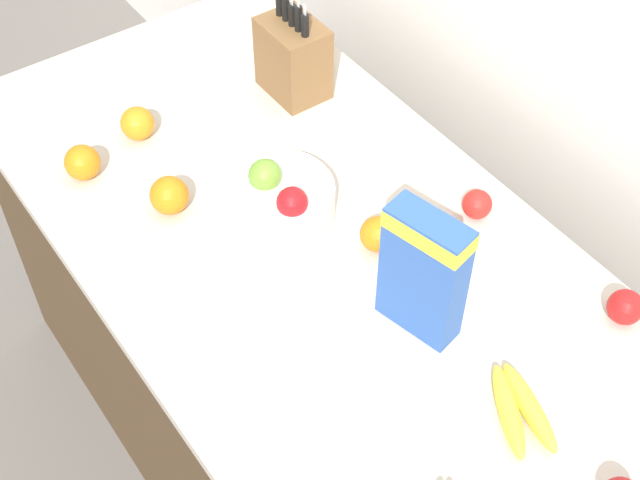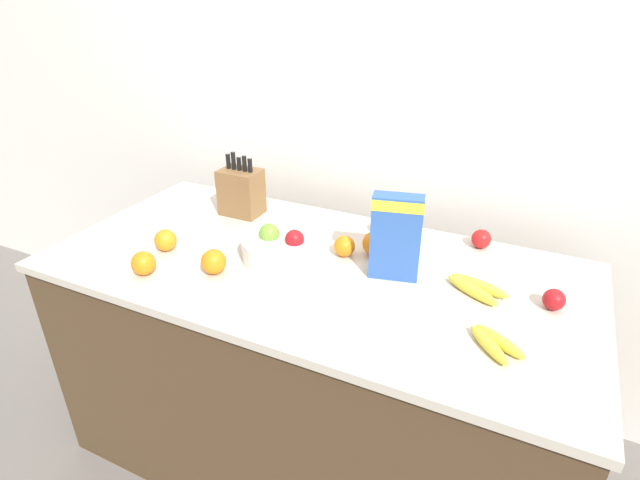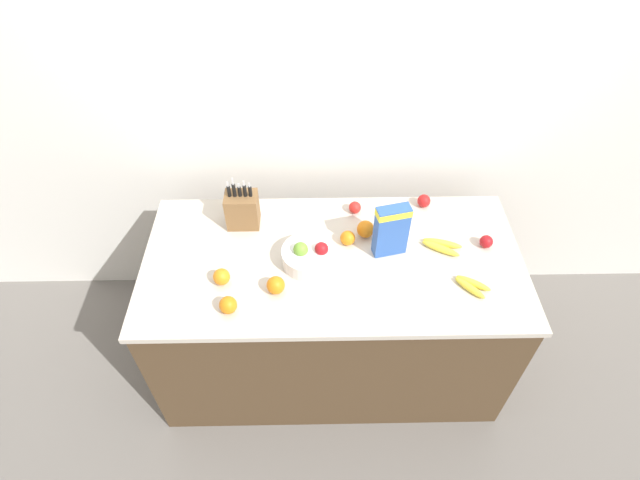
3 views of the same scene
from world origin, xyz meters
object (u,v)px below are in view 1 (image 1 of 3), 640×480
object	(u,v)px
orange_mid_left	(137,123)
orange_front_center	(427,248)
orange_mid_right	(82,162)
knife_block	(293,57)
cereal_box	(424,269)
banana_bunch_left	(519,409)
orange_front_right	(169,195)
fruit_bowl	(276,200)
apple_front	(625,307)
apple_rightmost	(477,204)
orange_back_center	(378,234)

from	to	relation	value
orange_mid_left	orange_front_center	bearing A→B (deg)	23.15
orange_mid_right	orange_front_center	world-z (taller)	orange_front_center
knife_block	cereal_box	bearing A→B (deg)	-16.01
banana_bunch_left	cereal_box	bearing A→B (deg)	-177.23
orange_front_right	orange_mid_left	world-z (taller)	orange_front_right
fruit_bowl	apple_front	bearing A→B (deg)	32.35
cereal_box	orange_mid_left	world-z (taller)	cereal_box
orange_front_right	orange_front_center	bearing A→B (deg)	38.76
apple_rightmost	orange_mid_right	distance (m)	0.87
apple_front	banana_bunch_left	bearing A→B (deg)	-82.91
orange_mid_right	knife_block	bearing A→B (deg)	88.05
orange_mid_right	banana_bunch_left	bearing A→B (deg)	19.52
apple_rightmost	apple_front	bearing A→B (deg)	6.49
cereal_box	orange_back_center	bearing A→B (deg)	151.07
banana_bunch_left	apple_front	xyz separation A→B (m)	(-0.04, 0.32, 0.02)
knife_block	orange_back_center	world-z (taller)	knife_block
banana_bunch_left	orange_mid_left	size ratio (longest dim) A/B	2.60
fruit_bowl	apple_front	xyz separation A→B (m)	(0.62, 0.39, -0.01)
banana_bunch_left	orange_mid_left	world-z (taller)	orange_mid_left
apple_front	orange_mid_right	size ratio (longest dim) A/B	0.87
orange_front_right	orange_mid_left	distance (m)	0.26
orange_front_right	orange_back_center	distance (m)	0.46
apple_front	orange_mid_left	distance (m)	1.15
knife_block	orange_mid_right	xyz separation A→B (m)	(-0.02, -0.56, -0.06)
orange_mid_right	orange_mid_left	size ratio (longest dim) A/B	1.01
cereal_box	orange_front_center	size ratio (longest dim) A/B	3.23
banana_bunch_left	orange_mid_right	bearing A→B (deg)	-160.48
fruit_bowl	banana_bunch_left	distance (m)	0.67
apple_front	orange_front_right	world-z (taller)	orange_front_right
knife_block	apple_rightmost	bearing A→B (deg)	7.49
banana_bunch_left	apple_rightmost	xyz separation A→B (m)	(-0.41, 0.27, 0.01)
orange_front_center	orange_front_right	world-z (taller)	orange_front_center
apple_rightmost	orange_mid_right	xyz separation A→B (m)	(-0.60, -0.63, 0.01)
knife_block	apple_rightmost	xyz separation A→B (m)	(0.58, 0.08, -0.07)
fruit_bowl	orange_mid_right	world-z (taller)	fruit_bowl
orange_mid_right	orange_front_right	world-z (taller)	orange_front_right
orange_mid_left	knife_block	bearing A→B (deg)	80.31
orange_front_right	cereal_box	bearing A→B (deg)	23.83
apple_rightmost	orange_back_center	size ratio (longest dim) A/B	0.86
cereal_box	apple_rightmost	bearing A→B (deg)	104.23
cereal_box	orange_back_center	xyz separation A→B (m)	(-0.20, 0.06, -0.12)
apple_front	orange_back_center	bearing A→B (deg)	-147.38
fruit_bowl	orange_front_center	bearing A→B (deg)	31.34
fruit_bowl	banana_bunch_left	xyz separation A→B (m)	(0.66, 0.08, -0.03)
orange_front_center	orange_back_center	xyz separation A→B (m)	(-0.09, -0.05, -0.01)
knife_block	cereal_box	size ratio (longest dim) A/B	1.07
apple_rightmost	orange_mid_left	world-z (taller)	orange_mid_left
fruit_bowl	orange_back_center	bearing A→B (deg)	31.75
apple_front	orange_back_center	xyz separation A→B (m)	(-0.43, -0.27, 0.00)
orange_front_center	orange_mid_left	distance (m)	0.75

